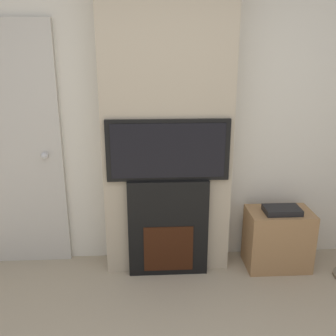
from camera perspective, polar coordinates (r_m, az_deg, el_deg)
name	(u,v)px	position (r m, az deg, el deg)	size (l,w,h in m)	color
wall_back	(166,111)	(3.21, -0.31, 8.61)	(6.00, 0.06, 2.70)	silver
chimney_breast	(167,115)	(3.04, -0.15, 8.11)	(1.05, 0.28, 2.70)	tan
fireplace	(168,227)	(3.20, 0.00, -9.01)	(0.67, 0.15, 0.84)	black
television	(168,150)	(2.96, 0.00, 2.74)	(0.98, 0.07, 0.50)	black
media_stand	(278,238)	(3.48, 16.39, -10.20)	(0.55, 0.34, 0.58)	#997047
entry_door	(6,150)	(3.43, -23.48, 2.51)	(0.94, 0.09, 2.09)	#BCB7AD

